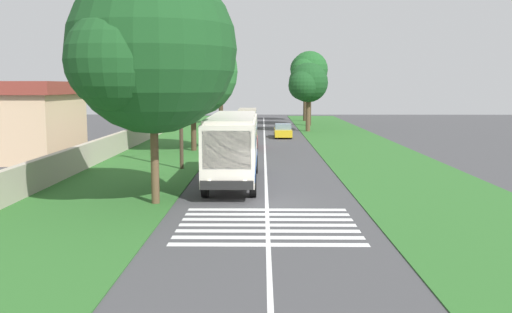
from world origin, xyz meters
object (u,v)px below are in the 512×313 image
(roadside_tree_left_1, at_px, (191,74))
(roadside_building, at_px, (16,120))
(trailing_minibus_0, at_px, (248,117))
(roadside_tree_right_2, at_px, (304,70))
(utility_pole, at_px, (181,102))
(trailing_car_1, at_px, (283,131))
(roadside_tree_left_2, at_px, (151,54))
(roadside_tree_right_1, at_px, (308,71))
(coach_bus, at_px, (233,144))
(roadside_tree_left_0, at_px, (220,68))
(trailing_car_0, at_px, (247,140))
(roadside_tree_right_0, at_px, (307,84))

(roadside_tree_left_1, xyz_separation_m, roadside_building, (-5.28, 12.16, -3.40))
(trailing_minibus_0, bearing_deg, roadside_tree_right_2, -26.44)
(trailing_minibus_0, bearing_deg, utility_pole, 174.33)
(trailing_car_1, height_order, roadside_tree_left_2, roadside_tree_left_2)
(roadside_tree_left_2, bearing_deg, roadside_tree_right_1, -12.35)
(trailing_minibus_0, xyz_separation_m, utility_pole, (-33.57, 3.33, 2.73))
(roadside_building, bearing_deg, utility_pole, -112.11)
(roadside_tree_right_2, bearing_deg, coach_bus, 171.88)
(roadside_tree_left_0, bearing_deg, roadside_tree_left_2, -179.07)
(coach_bus, height_order, trailing_car_0, coach_bus)
(trailing_car_1, relative_size, roadside_tree_left_2, 0.41)
(trailing_minibus_0, distance_m, utility_pole, 33.84)
(trailing_car_1, xyz_separation_m, roadside_tree_left_0, (18.97, 7.89, 7.03))
(roadside_tree_left_0, relative_size, roadside_tree_left_1, 1.01)
(coach_bus, xyz_separation_m, trailing_car_1, (27.49, -3.71, -1.48))
(roadside_tree_left_0, height_order, utility_pole, roadside_tree_left_0)
(roadside_building, bearing_deg, coach_bus, -122.26)
(trailing_car_0, height_order, roadside_tree_left_1, roadside_tree_left_1)
(trailing_car_0, height_order, trailing_car_1, same)
(roadside_tree_right_1, bearing_deg, roadside_building, 145.31)
(trailing_car_1, relative_size, trailing_minibus_0, 0.72)
(trailing_car_0, distance_m, roadside_tree_left_2, 24.20)
(roadside_tree_left_0, relative_size, roadside_tree_right_1, 1.03)
(trailing_car_0, bearing_deg, roadside_tree_right_2, -11.52)
(roadside_tree_left_0, relative_size, roadside_building, 1.09)
(roadside_tree_right_1, height_order, roadside_building, roadside_tree_right_1)
(utility_pole, bearing_deg, trailing_car_1, -18.00)
(trailing_car_1, bearing_deg, roadside_tree_right_0, -21.33)
(trailing_car_1, height_order, roadside_tree_right_0, roadside_tree_right_0)
(roadside_tree_left_0, height_order, roadside_tree_left_1, roadside_tree_left_0)
(roadside_tree_left_2, distance_m, utility_pole, 10.63)
(roadside_tree_left_1, distance_m, utility_pole, 10.67)
(trailing_minibus_0, distance_m, roadside_tree_left_2, 44.33)
(trailing_car_0, height_order, roadside_building, roadside_building)
(roadside_tree_right_2, height_order, utility_pole, roadside_tree_right_2)
(roadside_tree_left_2, bearing_deg, trailing_car_1, -12.17)
(roadside_tree_left_1, height_order, roadside_tree_right_1, roadside_tree_left_1)
(roadside_tree_right_2, bearing_deg, roadside_tree_right_0, 176.82)
(roadside_building, bearing_deg, roadside_tree_left_1, -66.52)
(trailing_car_1, distance_m, roadside_tree_right_2, 28.59)
(utility_pole, bearing_deg, roadside_tree_left_0, 0.86)
(roadside_tree_right_0, relative_size, roadside_building, 0.86)
(trailing_car_0, xyz_separation_m, roadside_building, (-7.61, 16.62, 2.19))
(trailing_car_1, distance_m, roadside_tree_left_1, 15.33)
(trailing_minibus_0, bearing_deg, trailing_car_0, -178.55)
(coach_bus, distance_m, trailing_car_1, 27.78)
(trailing_car_0, relative_size, trailing_minibus_0, 0.72)
(trailing_car_0, bearing_deg, roadside_tree_right_1, -15.20)
(trailing_car_1, height_order, trailing_minibus_0, trailing_minibus_0)
(coach_bus, xyz_separation_m, roadside_tree_left_1, (15.59, 4.17, 4.11))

